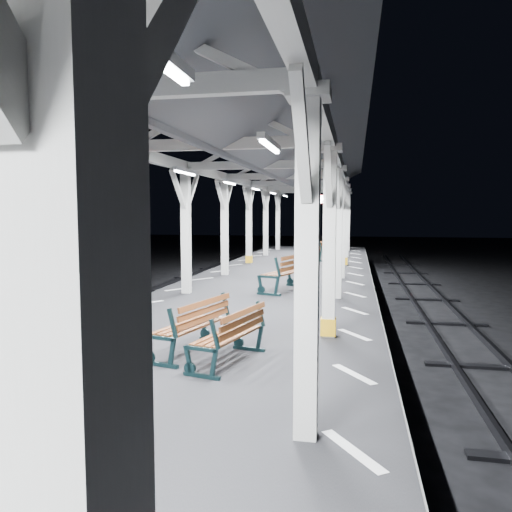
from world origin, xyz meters
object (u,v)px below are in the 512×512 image
(bench_extra, at_px, (312,250))
(bench_mid, at_px, (195,324))
(bench_far, at_px, (288,271))
(bench_near, at_px, (233,334))

(bench_extra, bearing_deg, bench_mid, -114.53)
(bench_far, bearing_deg, bench_extra, 107.99)
(bench_mid, height_order, bench_extra, bench_extra)
(bench_mid, relative_size, bench_extra, 0.95)
(bench_far, height_order, bench_extra, bench_far)
(bench_mid, xyz_separation_m, bench_extra, (0.47, 15.51, 0.02))
(bench_far, distance_m, bench_extra, 9.14)
(bench_mid, distance_m, bench_far, 6.39)
(bench_near, relative_size, bench_extra, 0.90)
(bench_far, bearing_deg, bench_mid, -77.74)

